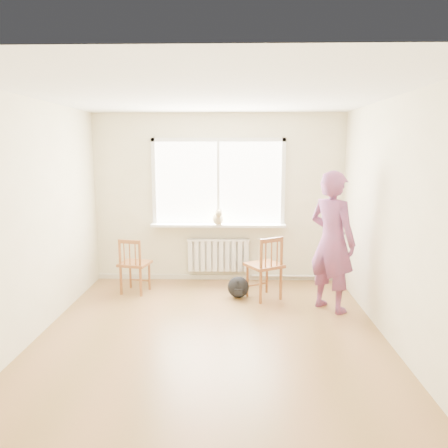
# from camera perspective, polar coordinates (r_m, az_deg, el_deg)

# --- Properties ---
(floor) EXTENTS (4.50, 4.50, 0.00)m
(floor) POSITION_cam_1_polar(r_m,az_deg,el_deg) (5.21, -1.70, -14.45)
(floor) COLOR olive
(floor) RESTS_ON ground
(ceiling) EXTENTS (4.50, 4.50, 0.00)m
(ceiling) POSITION_cam_1_polar(r_m,az_deg,el_deg) (4.78, -1.87, 16.54)
(ceiling) COLOR white
(ceiling) RESTS_ON back_wall
(back_wall) EXTENTS (4.00, 0.01, 2.70)m
(back_wall) POSITION_cam_1_polar(r_m,az_deg,el_deg) (7.04, -0.73, 3.36)
(back_wall) COLOR beige
(back_wall) RESTS_ON ground
(window) EXTENTS (2.12, 0.05, 1.42)m
(window) POSITION_cam_1_polar(r_m,az_deg,el_deg) (6.99, -0.75, 5.88)
(window) COLOR white
(window) RESTS_ON back_wall
(windowsill) EXTENTS (2.15, 0.22, 0.04)m
(windowsill) POSITION_cam_1_polar(r_m,az_deg,el_deg) (6.99, -0.76, -0.16)
(windowsill) COLOR white
(windowsill) RESTS_ON back_wall
(radiator) EXTENTS (1.00, 0.12, 0.55)m
(radiator) POSITION_cam_1_polar(r_m,az_deg,el_deg) (7.11, -0.75, -4.03)
(radiator) COLOR white
(radiator) RESTS_ON back_wall
(heating_pipe) EXTENTS (1.40, 0.04, 0.04)m
(heating_pipe) POSITION_cam_1_polar(r_m,az_deg,el_deg) (7.30, 9.20, -6.72)
(heating_pipe) COLOR silver
(heating_pipe) RESTS_ON back_wall
(baseboard) EXTENTS (4.00, 0.03, 0.08)m
(baseboard) POSITION_cam_1_polar(r_m,az_deg,el_deg) (7.29, -0.72, -6.94)
(baseboard) COLOR beige
(baseboard) RESTS_ON ground
(chair_left) EXTENTS (0.49, 0.47, 0.84)m
(chair_left) POSITION_cam_1_polar(r_m,az_deg,el_deg) (6.66, -11.73, -5.35)
(chair_left) COLOR #98522C
(chair_left) RESTS_ON floor
(chair_right) EXTENTS (0.61, 0.61, 0.92)m
(chair_right) POSITION_cam_1_polar(r_m,az_deg,el_deg) (6.29, 5.53, -5.69)
(chair_right) COLOR #98522C
(chair_right) RESTS_ON floor
(person) EXTENTS (0.78, 0.81, 1.87)m
(person) POSITION_cam_1_polar(r_m,az_deg,el_deg) (5.92, 13.93, -2.24)
(person) COLOR #C84248
(person) RESTS_ON floor
(cat) EXTENTS (0.22, 0.41, 0.28)m
(cat) POSITION_cam_1_polar(r_m,az_deg,el_deg) (6.89, -0.77, 0.80)
(cat) COLOR beige
(cat) RESTS_ON windowsill
(backpack) EXTENTS (0.37, 0.32, 0.31)m
(backpack) POSITION_cam_1_polar(r_m,az_deg,el_deg) (6.41, 1.88, -8.24)
(backpack) COLOR black
(backpack) RESTS_ON floor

